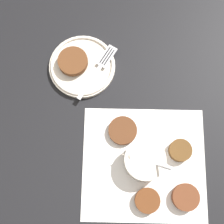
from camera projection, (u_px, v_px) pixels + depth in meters
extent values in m
plane|color=black|center=(148.00, 158.00, 0.85)|extent=(4.00, 4.00, 0.00)
cube|color=white|center=(144.00, 164.00, 0.85)|extent=(0.39, 0.37, 0.00)
cylinder|color=silver|center=(144.00, 160.00, 0.82)|extent=(0.11, 0.11, 0.05)
cylinder|color=orange|center=(144.00, 161.00, 0.83)|extent=(0.09, 0.09, 0.03)
cone|color=silver|center=(126.00, 155.00, 0.81)|extent=(0.02, 0.02, 0.02)
cylinder|color=silver|center=(157.00, 165.00, 0.79)|extent=(0.07, 0.02, 0.08)
cylinder|color=brown|center=(123.00, 131.00, 0.86)|extent=(0.08, 0.08, 0.02)
cylinder|color=brown|center=(180.00, 150.00, 0.84)|extent=(0.06, 0.06, 0.02)
cylinder|color=brown|center=(147.00, 200.00, 0.81)|extent=(0.07, 0.07, 0.02)
cylinder|color=brown|center=(185.00, 197.00, 0.81)|extent=(0.07, 0.07, 0.02)
cylinder|color=silver|center=(82.00, 67.00, 0.91)|extent=(0.19, 0.19, 0.01)
torus|color=silver|center=(82.00, 65.00, 0.90)|extent=(0.19, 0.19, 0.01)
cylinder|color=brown|center=(73.00, 61.00, 0.89)|extent=(0.09, 0.09, 0.02)
cube|color=silver|center=(90.00, 82.00, 0.88)|extent=(0.05, 0.11, 0.00)
cube|color=silver|center=(107.00, 56.00, 0.90)|extent=(0.05, 0.08, 0.00)
cube|color=black|center=(109.00, 57.00, 0.90)|extent=(0.02, 0.05, 0.00)
cube|color=black|center=(107.00, 56.00, 0.90)|extent=(0.02, 0.05, 0.00)
cube|color=black|center=(105.00, 55.00, 0.90)|extent=(0.02, 0.05, 0.00)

